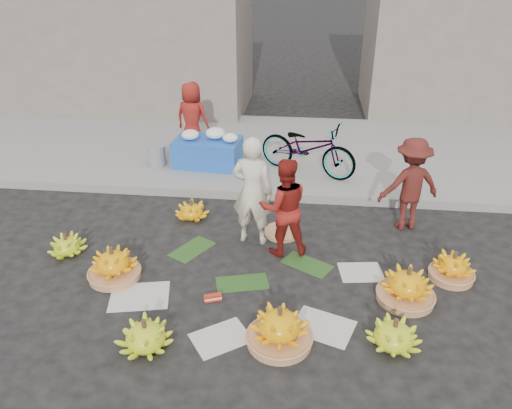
# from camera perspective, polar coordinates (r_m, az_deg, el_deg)

# --- Properties ---
(ground) EXTENTS (80.00, 80.00, 0.00)m
(ground) POSITION_cam_1_polar(r_m,az_deg,el_deg) (6.49, -0.45, -7.99)
(ground) COLOR black
(ground) RESTS_ON ground
(curb) EXTENTS (40.00, 0.25, 0.15)m
(curb) POSITION_cam_1_polar(r_m,az_deg,el_deg) (8.33, 1.29, 1.21)
(curb) COLOR gray
(curb) RESTS_ON ground
(sidewalk) EXTENTS (40.00, 4.00, 0.12)m
(sidewalk) POSITION_cam_1_polar(r_m,az_deg,el_deg) (10.26, 2.34, 6.31)
(sidewalk) COLOR gray
(sidewalk) RESTS_ON ground
(building_left) EXTENTS (6.00, 3.00, 4.00)m
(building_left) POSITION_cam_1_polar(r_m,az_deg,el_deg) (13.39, -14.86, 19.10)
(building_left) COLOR gray
(building_left) RESTS_ON sidewalk
(building_right) EXTENTS (5.00, 3.00, 5.00)m
(building_right) POSITION_cam_1_polar(r_m,az_deg,el_deg) (13.57, 24.35, 19.94)
(building_right) COLOR gray
(building_right) RESTS_ON sidewalk
(newspaper_scatter) EXTENTS (3.20, 1.80, 0.00)m
(newspaper_scatter) POSITION_cam_1_polar(r_m,az_deg,el_deg) (5.86, -1.38, -12.49)
(newspaper_scatter) COLOR silver
(newspaper_scatter) RESTS_ON ground
(banana_leaves) EXTENTS (2.00, 1.00, 0.00)m
(banana_leaves) POSITION_cam_1_polar(r_m,az_deg,el_deg) (6.66, -1.11, -6.92)
(banana_leaves) COLOR #1F4617
(banana_leaves) RESTS_ON ground
(banana_bunch_0) EXTENTS (0.75, 0.75, 0.45)m
(banana_bunch_0) POSITION_cam_1_polar(r_m,az_deg,el_deg) (6.58, -16.00, -6.63)
(banana_bunch_0) COLOR #B07549
(banana_bunch_0) RESTS_ON ground
(banana_bunch_1) EXTENTS (0.60, 0.60, 0.36)m
(banana_bunch_1) POSITION_cam_1_polar(r_m,az_deg,el_deg) (5.49, -12.52, -14.41)
(banana_bunch_1) COLOR #A4C71C
(banana_bunch_1) RESTS_ON ground
(banana_bunch_2) EXTENTS (0.77, 0.77, 0.47)m
(banana_bunch_2) POSITION_cam_1_polar(r_m,az_deg,el_deg) (5.39, 2.71, -13.87)
(banana_bunch_2) COLOR #B07549
(banana_bunch_2) RESTS_ON ground
(banana_bunch_3) EXTENTS (0.61, 0.61, 0.36)m
(banana_bunch_3) POSITION_cam_1_polar(r_m,az_deg,el_deg) (5.57, 15.49, -14.15)
(banana_bunch_3) COLOR #A4C71C
(banana_bunch_3) RESTS_ON ground
(banana_bunch_4) EXTENTS (0.68, 0.68, 0.46)m
(banana_bunch_4) POSITION_cam_1_polar(r_m,az_deg,el_deg) (6.21, 16.86, -8.94)
(banana_bunch_4) COLOR #B07549
(banana_bunch_4) RESTS_ON ground
(banana_bunch_5) EXTENTS (0.59, 0.59, 0.39)m
(banana_bunch_5) POSITION_cam_1_polar(r_m,az_deg,el_deg) (6.79, 21.55, -6.74)
(banana_bunch_5) COLOR #B07549
(banana_bunch_5) RESTS_ON ground
(banana_bunch_6) EXTENTS (0.62, 0.62, 0.31)m
(banana_bunch_6) POSITION_cam_1_polar(r_m,az_deg,el_deg) (7.30, -20.82, -4.37)
(banana_bunch_6) COLOR #A4C71C
(banana_bunch_6) RESTS_ON ground
(banana_bunch_7) EXTENTS (0.60, 0.60, 0.31)m
(banana_bunch_7) POSITION_cam_1_polar(r_m,az_deg,el_deg) (7.74, -7.38, -0.72)
(banana_bunch_7) COLOR #FFB20C
(banana_bunch_7) RESTS_ON ground
(basket_spare) EXTENTS (0.65, 0.65, 0.06)m
(basket_spare) POSITION_cam_1_polar(r_m,az_deg,el_deg) (7.32, 3.00, -3.22)
(basket_spare) COLOR #B07549
(basket_spare) RESTS_ON ground
(incense_stack) EXTENTS (0.22, 0.13, 0.08)m
(incense_stack) POSITION_cam_1_polar(r_m,az_deg,el_deg) (6.05, -4.95, -10.58)
(incense_stack) COLOR red
(incense_stack) RESTS_ON ground
(vendor_cream) EXTENTS (0.62, 0.45, 1.57)m
(vendor_cream) POSITION_cam_1_polar(r_m,az_deg,el_deg) (6.81, -0.43, 1.53)
(vendor_cream) COLOR beige
(vendor_cream) RESTS_ON ground
(vendor_red) EXTENTS (0.77, 0.66, 1.38)m
(vendor_red) POSITION_cam_1_polar(r_m,az_deg,el_deg) (6.61, 3.19, -0.32)
(vendor_red) COLOR maroon
(vendor_red) RESTS_ON ground
(man_striped) EXTENTS (1.02, 0.76, 1.40)m
(man_striped) POSITION_cam_1_polar(r_m,az_deg,el_deg) (7.53, 17.22, 2.20)
(man_striped) COLOR maroon
(man_striped) RESTS_ON ground
(flower_table) EXTENTS (1.25, 0.85, 0.69)m
(flower_table) POSITION_cam_1_polar(r_m,az_deg,el_deg) (9.30, -5.50, 6.20)
(flower_table) COLOR #1B4FB4
(flower_table) RESTS_ON sidewalk
(grey_bucket) EXTENTS (0.33, 0.33, 0.38)m
(grey_bucket) POSITION_cam_1_polar(r_m,az_deg,el_deg) (9.45, -11.29, 5.51)
(grey_bucket) COLOR gray
(grey_bucket) RESTS_ON sidewalk
(flower_vendor) EXTENTS (0.77, 0.61, 1.39)m
(flower_vendor) POSITION_cam_1_polar(r_m,az_deg,el_deg) (9.79, -7.30, 9.76)
(flower_vendor) COLOR maroon
(flower_vendor) RESTS_ON sidewalk
(bicycle) EXTENTS (1.32, 1.92, 0.96)m
(bicycle) POSITION_cam_1_polar(r_m,az_deg,el_deg) (8.89, 5.95, 6.49)
(bicycle) COLOR gray
(bicycle) RESTS_ON sidewalk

